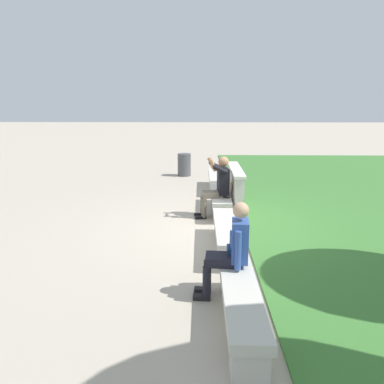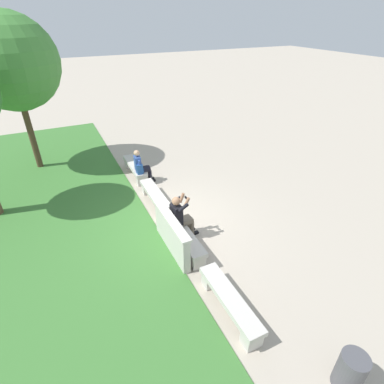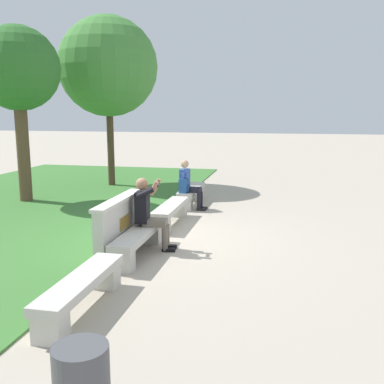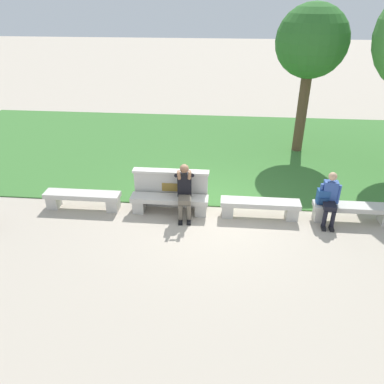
% 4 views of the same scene
% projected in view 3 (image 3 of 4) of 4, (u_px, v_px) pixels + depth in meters
% --- Properties ---
extents(ground_plane, '(80.00, 80.00, 0.00)m').
position_uv_depth(ground_plane, '(157.00, 238.00, 8.93)').
color(ground_plane, '#B2A593').
extents(bench_main, '(1.92, 0.40, 0.45)m').
position_uv_depth(bench_main, '(82.00, 288.00, 5.66)').
color(bench_main, beige).
rests_on(bench_main, ground).
extents(bench_near, '(1.92, 0.40, 0.45)m').
position_uv_depth(bench_near, '(138.00, 239.00, 7.80)').
color(bench_near, beige).
rests_on(bench_near, ground).
extents(bench_mid, '(1.92, 0.40, 0.45)m').
position_uv_depth(bench_mid, '(171.00, 211.00, 9.95)').
color(bench_mid, beige).
rests_on(bench_mid, ground).
extents(bench_far, '(1.92, 0.40, 0.45)m').
position_uv_depth(bench_far, '(191.00, 193.00, 12.09)').
color(bench_far, beige).
rests_on(bench_far, ground).
extents(backrest_wall_with_plaque, '(1.91, 0.24, 1.01)m').
position_uv_depth(backrest_wall_with_plaque, '(120.00, 226.00, 7.83)').
color(backrest_wall_with_plaque, beige).
rests_on(backrest_wall_with_plaque, ground).
extents(person_photographer, '(0.50, 0.75, 1.32)m').
position_uv_depth(person_photographer, '(149.00, 210.00, 8.08)').
color(person_photographer, black).
rests_on(person_photographer, ground).
extents(person_distant, '(0.48, 0.69, 1.26)m').
position_uv_depth(person_distant, '(189.00, 183.00, 11.40)').
color(person_distant, black).
rests_on(person_distant, ground).
extents(backpack, '(0.28, 0.24, 0.43)m').
position_uv_depth(backpack, '(184.00, 186.00, 11.30)').
color(backpack, '#234C8C').
rests_on(backpack, bench_far).
extents(tree_behind_wall, '(2.22, 2.22, 4.70)m').
position_uv_depth(tree_behind_wall, '(18.00, 71.00, 11.82)').
color(tree_behind_wall, brown).
rests_on(tree_behind_wall, ground).
extents(tree_left_background, '(3.17, 3.17, 5.45)m').
position_uv_depth(tree_left_background, '(108.00, 67.00, 14.34)').
color(tree_left_background, '#4C3826').
rests_on(tree_left_background, ground).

